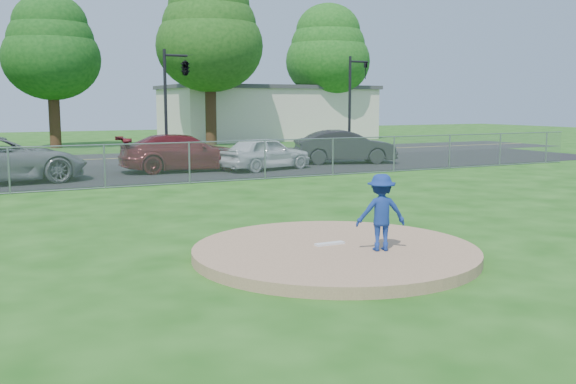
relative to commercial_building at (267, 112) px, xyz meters
name	(u,v)px	position (x,y,z in m)	size (l,w,h in m)	color
ground	(179,192)	(-16.00, -28.00, -2.16)	(120.00, 120.00, 0.00)	#174B10
pitchers_mound	(335,252)	(-16.00, -38.00, -2.06)	(5.40, 5.40, 0.20)	#9B7455
pitching_rubber	(330,244)	(-16.00, -37.80, -1.94)	(0.60, 0.15, 0.04)	white
chain_link_fence	(162,164)	(-16.00, -26.00, -1.41)	(40.00, 0.06, 1.50)	gray
parking_lot	(133,173)	(-16.00, -21.50, -2.15)	(50.00, 8.00, 0.01)	black
street	(100,159)	(-16.00, -14.00, -2.16)	(60.00, 7.00, 0.01)	black
commercial_building	(267,112)	(0.00, 0.00, 0.00)	(16.40, 9.40, 4.30)	beige
tree_center	(51,47)	(-17.00, -4.00, 4.31)	(6.16, 6.16, 9.84)	#3A2115
tree_right	(210,33)	(-7.00, -6.00, 5.49)	(7.28, 7.28, 11.63)	#351F13
tree_far_right	(328,51)	(4.00, -3.00, 4.90)	(6.72, 6.72, 10.74)	#341D13
traffic_signal_center	(183,69)	(-12.03, -16.00, 2.45)	(1.42, 2.48, 5.60)	black
traffic_signal_right	(353,95)	(-1.76, -16.00, 1.20)	(1.28, 0.20, 5.60)	black
pitcher	(381,212)	(-15.39, -38.61, -1.25)	(0.92, 0.53, 1.42)	navy
parked_car_darkred	(183,153)	(-13.89, -21.73, -1.36)	(2.20, 5.42, 1.57)	maroon
parked_car_pearl	(265,153)	(-10.52, -22.76, -1.43)	(1.71, 4.25, 1.45)	silver
parked_car_charcoal	(345,147)	(-5.78, -21.68, -1.35)	(1.69, 4.84, 1.59)	#262628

